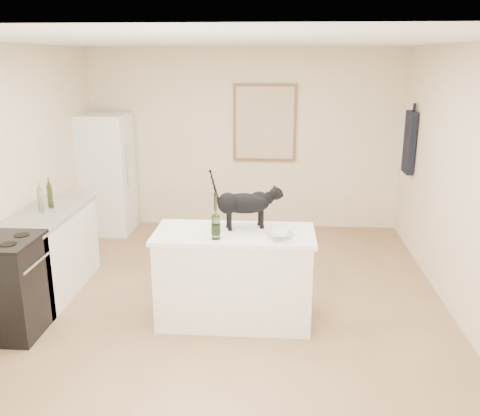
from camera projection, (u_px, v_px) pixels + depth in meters
name	position (u px, v px, depth m)	size (l,w,h in m)	color
floor	(226.00, 309.00, 5.30)	(5.50, 5.50, 0.00)	#A28056
ceiling	(224.00, 41.00, 4.56)	(5.50, 5.50, 0.00)	white
wall_back	(244.00, 140.00, 7.56)	(4.50, 4.50, 0.00)	beige
wall_front	(164.00, 334.00, 2.30)	(4.50, 4.50, 0.00)	beige
wall_right	(469.00, 189.00, 4.77)	(5.50, 5.50, 0.00)	beige
island_base	(234.00, 278.00, 4.98)	(1.44, 0.67, 0.86)	white
island_top	(234.00, 234.00, 4.85)	(1.50, 0.70, 0.04)	white
left_cabinets	(49.00, 254.00, 5.60)	(0.60, 1.40, 0.86)	white
left_countertop	(44.00, 214.00, 5.47)	(0.62, 1.44, 0.04)	gray
stove	(7.00, 288.00, 4.73)	(0.60, 0.60, 0.90)	black
fridge	(106.00, 174.00, 7.44)	(0.68, 0.68, 1.70)	white
artwork_frame	(265.00, 123.00, 7.44)	(0.90, 0.03, 1.10)	brown
artwork_canvas	(265.00, 123.00, 7.42)	(0.82, 0.00, 1.02)	beige
hanging_garment	(410.00, 142.00, 6.71)	(0.08, 0.34, 0.80)	black
black_cat	(244.00, 206.00, 4.90)	(0.62, 0.19, 0.43)	black
wine_bottle	(216.00, 219.00, 4.61)	(0.08, 0.08, 0.37)	#305020
glass_bowl	(280.00, 236.00, 4.64)	(0.25, 0.25, 0.06)	white
fridge_paper	(129.00, 147.00, 7.34)	(0.00, 0.14, 0.18)	silver
counter_bottle_cluster	(47.00, 197.00, 5.55)	(0.10, 0.32, 0.27)	gray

